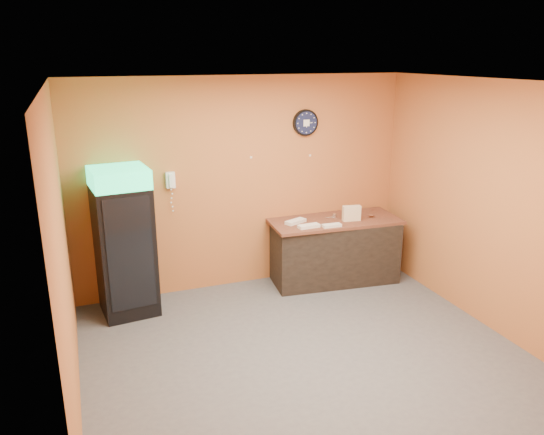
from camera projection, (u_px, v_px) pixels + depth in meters
name	position (u px, v px, depth m)	size (l,w,h in m)	color
floor	(303.00, 353.00, 5.65)	(4.50, 4.50, 0.00)	#47474C
back_wall	(244.00, 184.00, 7.02)	(4.50, 0.02, 2.80)	#AE6131
left_wall	(63.00, 258.00, 4.47)	(0.02, 4.00, 2.80)	#AE6131
right_wall	(487.00, 206.00, 5.99)	(0.02, 4.00, 2.80)	#AE6131
ceiling	(309.00, 82.00, 4.82)	(4.50, 4.00, 0.02)	white
beverage_cooler	(124.00, 245.00, 6.28)	(0.69, 0.70, 1.80)	black
prep_counter	(333.00, 251.00, 7.37)	(1.69, 0.75, 0.85)	black
wall_clock	(306.00, 123.00, 7.06)	(0.35, 0.06, 0.35)	black
wall_phone	(171.00, 180.00, 6.60)	(0.11, 0.10, 0.20)	white
butcher_paper	(335.00, 221.00, 7.24)	(1.78, 0.77, 0.04)	brown
sub_roll_stack	(352.00, 213.00, 7.15)	(0.25, 0.12, 0.21)	beige
wrapped_sandwich_left	(309.00, 226.00, 6.88)	(0.29, 0.11, 0.04)	silver
wrapped_sandwich_mid	(332.00, 225.00, 6.92)	(0.25, 0.10, 0.04)	silver
wrapped_sandwich_right	(296.00, 221.00, 7.07)	(0.30, 0.12, 0.04)	silver
kitchen_tool	(334.00, 216.00, 7.31)	(0.05, 0.05, 0.05)	silver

